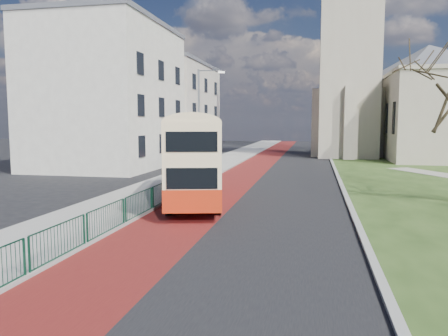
# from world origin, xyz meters

# --- Properties ---
(ground) EXTENTS (160.00, 160.00, 0.00)m
(ground) POSITION_xyz_m (0.00, 0.00, 0.00)
(ground) COLOR black
(ground) RESTS_ON ground
(road_carriageway) EXTENTS (9.00, 120.00, 0.01)m
(road_carriageway) POSITION_xyz_m (1.50, 20.00, 0.01)
(road_carriageway) COLOR black
(road_carriageway) RESTS_ON ground
(bus_lane) EXTENTS (3.40, 120.00, 0.01)m
(bus_lane) POSITION_xyz_m (-1.20, 20.00, 0.01)
(bus_lane) COLOR #591414
(bus_lane) RESTS_ON ground
(pavement_west) EXTENTS (4.00, 120.00, 0.12)m
(pavement_west) POSITION_xyz_m (-5.00, 20.00, 0.06)
(pavement_west) COLOR gray
(pavement_west) RESTS_ON ground
(kerb_west) EXTENTS (0.25, 120.00, 0.13)m
(kerb_west) POSITION_xyz_m (-3.00, 20.00, 0.07)
(kerb_west) COLOR #999993
(kerb_west) RESTS_ON ground
(kerb_east) EXTENTS (0.25, 80.00, 0.13)m
(kerb_east) POSITION_xyz_m (6.10, 22.00, 0.07)
(kerb_east) COLOR #999993
(kerb_east) RESTS_ON ground
(pedestrian_railing) EXTENTS (0.07, 24.00, 1.12)m
(pedestrian_railing) POSITION_xyz_m (-2.95, 4.00, 0.55)
(pedestrian_railing) COLOR #0D3D28
(pedestrian_railing) RESTS_ON ground
(gothic_church) EXTENTS (16.38, 18.00, 40.00)m
(gothic_church) POSITION_xyz_m (12.56, 38.00, 13.13)
(gothic_church) COLOR #9F9681
(gothic_church) RESTS_ON ground
(street_block_near) EXTENTS (10.30, 14.30, 13.00)m
(street_block_near) POSITION_xyz_m (-14.00, 22.00, 6.51)
(street_block_near) COLOR beige
(street_block_near) RESTS_ON ground
(street_block_far) EXTENTS (10.30, 16.30, 11.50)m
(street_block_far) POSITION_xyz_m (-14.00, 38.00, 5.76)
(street_block_far) COLOR #BCB29F
(street_block_far) RESTS_ON ground
(streetlamp) EXTENTS (2.13, 0.18, 8.00)m
(streetlamp) POSITION_xyz_m (-4.35, 18.00, 4.59)
(streetlamp) COLOR gray
(streetlamp) RESTS_ON pavement_west
(bus) EXTENTS (4.83, 10.54, 4.30)m
(bus) POSITION_xyz_m (-1.61, 6.50, 2.45)
(bus) COLOR #B82B11
(bus) RESTS_ON ground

